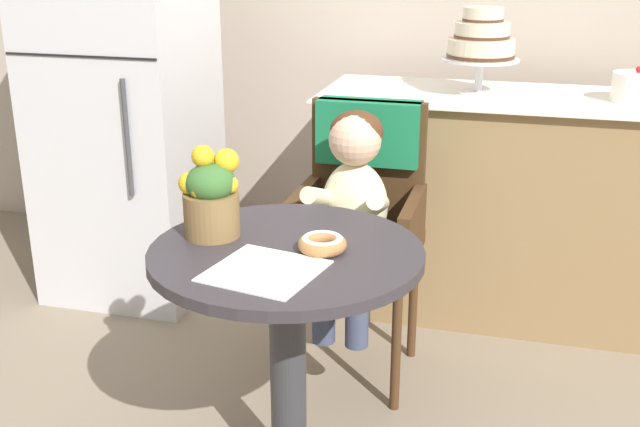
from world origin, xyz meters
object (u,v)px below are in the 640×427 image
at_px(tiered_cake_stand, 481,42).
at_px(seated_child, 352,199).
at_px(cafe_table, 287,322).
at_px(donut_front, 322,243).
at_px(wicker_chair, 362,196).
at_px(round_layer_cake, 637,87).
at_px(flower_vase, 211,195).
at_px(refrigerator, 124,98).

bearing_deg(tiered_cake_stand, seated_child, -113.89).
distance_m(cafe_table, donut_front, 0.25).
bearing_deg(wicker_chair, round_layer_cake, 38.00).
xyz_separation_m(seated_child, flower_vase, (-0.27, -0.52, 0.16)).
bearing_deg(refrigerator, seated_child, -26.30).
distance_m(flower_vase, round_layer_cake, 1.73).
relative_size(seated_child, tiered_cake_stand, 2.20).
bearing_deg(tiered_cake_stand, round_layer_cake, 0.32).
relative_size(round_layer_cake, refrigerator, 0.11).
relative_size(donut_front, refrigerator, 0.07).
height_order(donut_front, refrigerator, refrigerator).
bearing_deg(tiered_cake_stand, donut_front, -102.33).
height_order(wicker_chair, flower_vase, flower_vase).
height_order(seated_child, flower_vase, flower_vase).
distance_m(seated_child, round_layer_cake, 1.21).
relative_size(wicker_chair, seated_child, 1.31).
bearing_deg(round_layer_cake, tiered_cake_stand, -179.68).
bearing_deg(refrigerator, donut_front, -43.66).
relative_size(donut_front, tiered_cake_stand, 0.38).
distance_m(seated_child, refrigerator, 1.24).
height_order(cafe_table, flower_vase, flower_vase).
xyz_separation_m(wicker_chair, seated_child, (0.00, -0.16, 0.04)).
relative_size(seated_child, donut_front, 5.77).
relative_size(donut_front, flower_vase, 0.51).
relative_size(wicker_chair, round_layer_cake, 5.25).
distance_m(cafe_table, refrigerator, 1.56).
distance_m(seated_child, flower_vase, 0.60).
height_order(seated_child, refrigerator, refrigerator).
xyz_separation_m(cafe_table, donut_front, (0.09, 0.01, 0.23)).
xyz_separation_m(seated_child, refrigerator, (-1.10, 0.54, 0.17)).
relative_size(cafe_table, round_layer_cake, 3.97).
height_order(donut_front, tiered_cake_stand, tiered_cake_stand).
height_order(flower_vase, tiered_cake_stand, tiered_cake_stand).
bearing_deg(donut_front, tiered_cake_stand, 77.67).
height_order(seated_child, round_layer_cake, round_layer_cake).
xyz_separation_m(wicker_chair, round_layer_cake, (0.91, 0.59, 0.31)).
distance_m(cafe_table, seated_child, 0.58).
distance_m(wicker_chair, flower_vase, 0.75).
distance_m(cafe_table, round_layer_cake, 1.68).
bearing_deg(wicker_chair, donut_front, -81.33).
bearing_deg(refrigerator, wicker_chair, -19.42).
distance_m(donut_front, refrigerator, 1.59).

